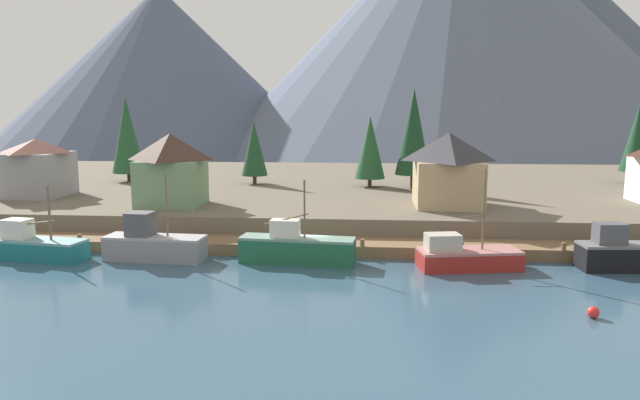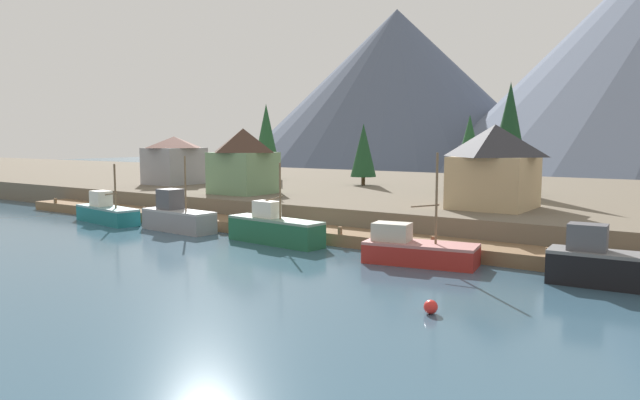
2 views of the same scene
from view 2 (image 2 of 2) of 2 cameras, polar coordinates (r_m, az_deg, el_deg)
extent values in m
cube|color=#335166|center=(66.56, 8.26, -1.99)|extent=(400.00, 400.00, 1.00)
cube|color=brown|center=(51.08, -0.76, -3.20)|extent=(80.00, 4.00, 1.00)
cylinder|color=brown|center=(76.54, -24.16, -0.44)|extent=(0.36, 0.36, 1.60)
cylinder|color=brown|center=(69.85, -20.74, -0.87)|extent=(0.36, 0.36, 1.60)
cylinder|color=brown|center=(63.46, -16.63, -1.38)|extent=(0.36, 0.36, 1.60)
cylinder|color=brown|center=(57.49, -11.62, -1.99)|extent=(0.36, 0.36, 1.60)
cylinder|color=brown|center=(52.05, -5.50, -2.72)|extent=(0.36, 0.36, 1.60)
cylinder|color=brown|center=(47.35, 1.94, -3.56)|extent=(0.36, 0.36, 1.60)
cylinder|color=brown|center=(43.62, 10.84, -4.48)|extent=(0.36, 0.36, 1.60)
cylinder|color=brown|center=(41.13, 21.13, -5.41)|extent=(0.36, 0.36, 1.60)
cube|color=#665B4C|center=(77.23, 12.24, 0.34)|extent=(400.00, 56.00, 2.50)
cone|color=#4C566B|center=(193.03, 7.34, 10.64)|extent=(102.54, 102.54, 49.17)
cube|color=#196B70|center=(64.42, -19.84, -1.44)|extent=(9.37, 3.90, 1.46)
cube|color=#679496|center=(64.32, -19.87, -0.70)|extent=(9.37, 3.90, 0.20)
cube|color=silver|center=(65.35, -20.38, 0.15)|extent=(2.35, 1.89, 1.56)
cylinder|color=brown|center=(62.40, -19.17, 1.27)|extent=(0.20, 0.20, 4.46)
cylinder|color=brown|center=(63.64, -19.67, 0.53)|extent=(3.23, 0.67, 0.58)
cube|color=gray|center=(56.75, -13.48, -2.04)|extent=(8.21, 3.06, 1.78)
cube|color=#9F9FA2|center=(56.62, -13.50, -1.05)|extent=(8.21, 3.06, 0.20)
cube|color=#4C4C51|center=(57.45, -14.25, 0.09)|extent=(2.13, 1.95, 1.91)
cylinder|color=brown|center=(55.49, -12.87, 1.56)|extent=(0.16, 0.16, 5.07)
cube|color=#1E5B3D|center=(48.78, -4.34, -3.12)|extent=(9.28, 3.13, 1.88)
cube|color=gray|center=(48.63, -4.35, -1.91)|extent=(9.28, 3.13, 0.20)
cube|color=silver|center=(49.23, -5.18, -0.90)|extent=(2.35, 1.47, 1.38)
cylinder|color=brown|center=(47.95, -3.87, 0.87)|extent=(0.15, 0.15, 4.59)
cylinder|color=brown|center=(49.08, -5.11, -0.04)|extent=(3.63, 0.48, 1.06)
cube|color=maroon|center=(41.39, 9.67, -5.24)|extent=(8.04, 4.15, 1.30)
cube|color=#AD6C6A|center=(41.26, 9.69, -4.22)|extent=(8.04, 4.15, 0.20)
cube|color=#B2AD9E|center=(41.71, 6.95, -3.05)|extent=(2.80, 2.13, 1.25)
cylinder|color=brown|center=(40.57, 11.18, 0.14)|extent=(0.16, 0.16, 6.19)
cylinder|color=brown|center=(40.81, 10.09, -0.56)|extent=(1.95, 0.45, 0.34)
cube|color=black|center=(38.51, 27.86, -6.28)|extent=(9.19, 2.98, 1.84)
cube|color=slate|center=(38.32, 27.93, -4.79)|extent=(9.19, 2.98, 0.20)
cube|color=#4C4C51|center=(38.36, 24.40, -3.28)|extent=(2.25, 1.61, 1.57)
cube|color=tan|center=(54.10, 16.41, 1.63)|extent=(6.41, 6.97, 4.55)
pyramid|color=#2D2D33|center=(53.97, 16.53, 5.53)|extent=(6.73, 7.31, 2.80)
cube|color=#6B8E66|center=(66.57, -7.39, 2.61)|extent=(6.02, 5.84, 4.60)
pyramid|color=#422D23|center=(66.46, -7.43, 5.73)|extent=(6.32, 6.13, 2.65)
cube|color=gray|center=(82.28, -13.85, 3.21)|extent=(5.92, 6.77, 4.88)
pyramid|color=brown|center=(82.20, -13.91, 5.44)|extent=(6.21, 7.10, 1.53)
cylinder|color=#4C3823|center=(78.24, 4.19, 1.86)|extent=(0.50, 0.50, 1.12)
cone|color=#194223|center=(78.06, 4.21, 4.82)|extent=(3.40, 3.40, 6.98)
cylinder|color=#4C3823|center=(66.72, 17.65, 1.19)|extent=(0.50, 0.50, 1.82)
cone|color=#14381E|center=(66.52, 17.82, 6.40)|extent=(4.28, 4.28, 10.28)
cylinder|color=#4C3823|center=(70.34, 14.11, 1.21)|extent=(0.50, 0.50, 1.07)
cone|color=#1E4C28|center=(70.13, 14.20, 4.82)|extent=(3.79, 3.79, 7.79)
cylinder|color=#4C3823|center=(89.05, -5.17, 2.38)|extent=(0.50, 0.50, 1.22)
cone|color=#1E4C28|center=(88.88, -5.20, 6.01)|extent=(4.24, 4.24, 10.06)
sphere|color=red|center=(30.10, 10.63, -10.10)|extent=(0.70, 0.70, 0.70)
camera|label=1|loc=(26.12, -71.94, 9.29)|focal=32.51mm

